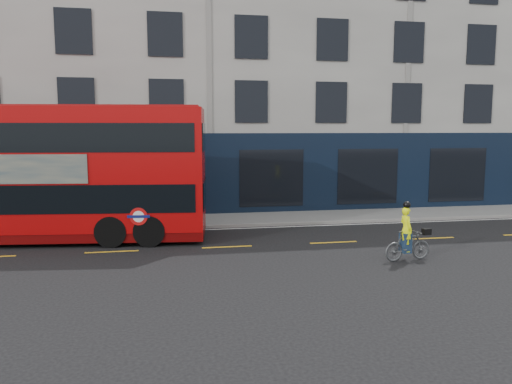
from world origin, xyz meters
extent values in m
plane|color=black|center=(0.00, 0.00, 0.00)|extent=(120.00, 120.00, 0.00)
cube|color=gray|center=(0.00, 6.50, 0.06)|extent=(60.00, 3.00, 0.12)
cube|color=gray|center=(0.00, 5.00, 0.07)|extent=(60.00, 0.12, 0.13)
cube|color=#B5B3AB|center=(0.00, 13.00, 7.50)|extent=(50.00, 10.00, 15.00)
cube|color=black|center=(0.00, 7.98, 2.00)|extent=(50.00, 0.08, 4.00)
cube|color=silver|center=(0.00, 4.70, 0.00)|extent=(58.00, 0.10, 0.01)
cube|color=#AA0607|center=(-6.87, 3.80, 2.75)|extent=(12.69, 4.18, 4.47)
cube|color=#550303|center=(-6.87, 3.80, 0.34)|extent=(12.69, 4.12, 0.34)
cube|color=black|center=(-6.87, 3.80, 1.76)|extent=(12.20, 4.17, 1.02)
cube|color=black|center=(-6.87, 3.80, 3.91)|extent=(12.20, 4.17, 1.02)
cube|color=maroon|center=(-6.87, 3.80, 5.01)|extent=(12.43, 4.04, 0.09)
cube|color=black|center=(-0.66, 3.11, 1.76)|extent=(0.32, 2.54, 1.02)
cube|color=black|center=(-0.66, 3.11, 3.91)|extent=(0.32, 2.54, 1.02)
cylinder|color=red|center=(-3.09, 1.93, 1.13)|extent=(0.63, 0.09, 0.63)
cylinder|color=white|center=(-3.09, 1.92, 1.13)|extent=(0.41, 0.06, 0.41)
cube|color=#0C1459|center=(-3.09, 1.92, 1.13)|extent=(0.79, 0.11, 0.10)
cylinder|color=black|center=(-2.59, 3.33, 0.57)|extent=(1.44, 2.99, 1.13)
cylinder|color=black|center=(-3.95, 3.48, 0.57)|extent=(1.44, 2.99, 1.13)
imported|color=#4D5053|center=(5.50, -1.37, 0.49)|extent=(1.69, 0.68, 0.99)
imported|color=#E8FA0A|center=(5.41, -1.38, 1.03)|extent=(0.41, 0.56, 1.42)
cube|color=black|center=(6.18, -1.28, 0.91)|extent=(0.28, 0.23, 0.20)
cube|color=#1A2D47|center=(5.41, -1.38, 0.59)|extent=(0.32, 0.38, 0.64)
sphere|color=black|center=(5.41, -1.38, 1.82)|extent=(0.24, 0.24, 0.24)
camera|label=1|loc=(-2.08, -15.91, 4.23)|focal=35.00mm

